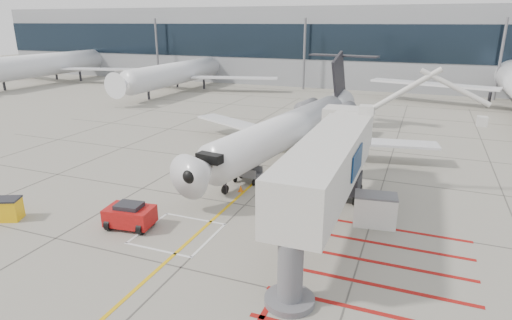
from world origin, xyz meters
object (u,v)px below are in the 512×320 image
at_px(regional_jet, 275,117).
at_px(jet_bridge, 326,174).
at_px(spill_bin, 6,209).
at_px(pushback_tug, 130,215).

height_order(regional_jet, jet_bridge, regional_jet).
xyz_separation_m(regional_jet, spill_bin, (-11.57, -15.76, -3.41)).
distance_m(regional_jet, jet_bridge, 12.76).
relative_size(regional_jet, pushback_tug, 11.61).
xyz_separation_m(jet_bridge, spill_bin, (-18.26, -4.90, -3.03)).
bearing_deg(spill_bin, pushback_tug, -10.48).
xyz_separation_m(pushback_tug, spill_bin, (-7.57, -1.90, -0.10)).
relative_size(jet_bridge, pushback_tug, 6.90).
bearing_deg(jet_bridge, spill_bin, -165.17).
distance_m(regional_jet, pushback_tug, 14.80).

